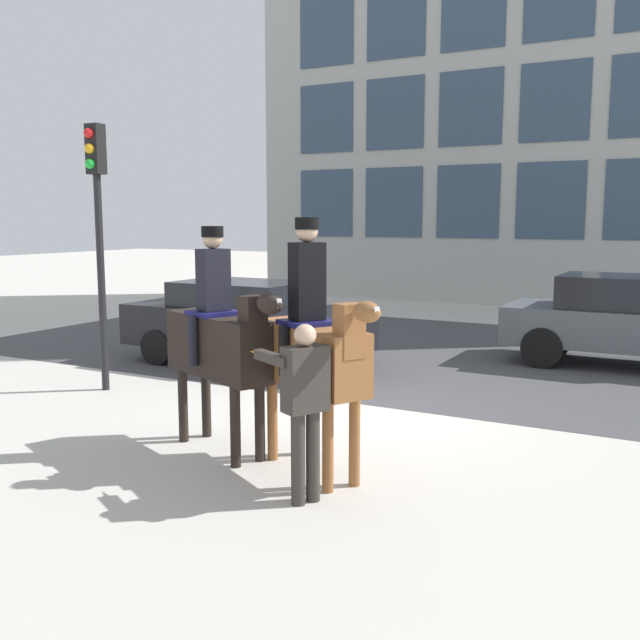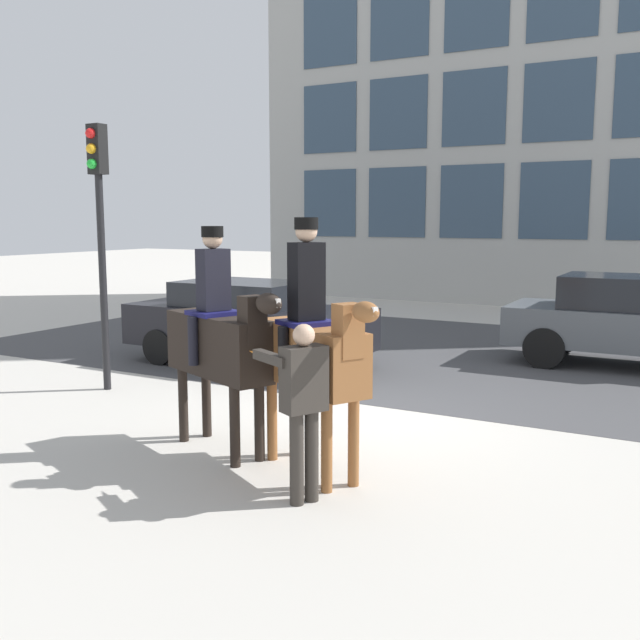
{
  "view_description": "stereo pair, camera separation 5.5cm",
  "coord_description": "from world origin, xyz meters",
  "px_view_note": "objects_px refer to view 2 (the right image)",
  "views": [
    {
      "loc": [
        3.96,
        -8.34,
        2.58
      ],
      "look_at": [
        0.16,
        -1.28,
        1.44
      ],
      "focal_mm": 40.0,
      "sensor_mm": 36.0,
      "label": 1
    },
    {
      "loc": [
        4.01,
        -8.31,
        2.58
      ],
      "look_at": [
        0.16,
        -1.28,
        1.44
      ],
      "focal_mm": 40.0,
      "sensor_mm": 36.0,
      "label": 2
    }
  ],
  "objects_px": {
    "pedestrian_bystander": "(302,399)",
    "traffic_light": "(99,214)",
    "mounted_horse_companion": "(312,348)",
    "street_car_far_lane": "(627,320)",
    "mounted_horse_lead": "(220,339)",
    "street_car_near_lane": "(247,321)"
  },
  "relations": [
    {
      "from": "mounted_horse_lead",
      "to": "street_car_near_lane",
      "type": "relative_size",
      "value": 0.57
    },
    {
      "from": "pedestrian_bystander",
      "to": "mounted_horse_lead",
      "type": "bearing_deg",
      "value": -0.42
    },
    {
      "from": "street_car_far_lane",
      "to": "mounted_horse_companion",
      "type": "bearing_deg",
      "value": -107.13
    },
    {
      "from": "mounted_horse_companion",
      "to": "traffic_light",
      "type": "relative_size",
      "value": 0.66
    },
    {
      "from": "mounted_horse_lead",
      "to": "traffic_light",
      "type": "bearing_deg",
      "value": 177.63
    },
    {
      "from": "mounted_horse_lead",
      "to": "mounted_horse_companion",
      "type": "xyz_separation_m",
      "value": [
        1.22,
        -0.11,
        0.03
      ]
    },
    {
      "from": "mounted_horse_lead",
      "to": "pedestrian_bystander",
      "type": "xyz_separation_m",
      "value": [
        1.52,
        -0.82,
        -0.29
      ]
    },
    {
      "from": "mounted_horse_lead",
      "to": "mounted_horse_companion",
      "type": "height_order",
      "value": "mounted_horse_companion"
    },
    {
      "from": "street_car_near_lane",
      "to": "street_car_far_lane",
      "type": "distance_m",
      "value": 6.67
    },
    {
      "from": "mounted_horse_lead",
      "to": "street_car_near_lane",
      "type": "bearing_deg",
      "value": 143.5
    },
    {
      "from": "mounted_horse_lead",
      "to": "mounted_horse_companion",
      "type": "distance_m",
      "value": 1.23
    },
    {
      "from": "traffic_light",
      "to": "mounted_horse_companion",
      "type": "bearing_deg",
      "value": -19.88
    },
    {
      "from": "mounted_horse_companion",
      "to": "street_car_far_lane",
      "type": "height_order",
      "value": "mounted_horse_companion"
    },
    {
      "from": "mounted_horse_lead",
      "to": "mounted_horse_companion",
      "type": "relative_size",
      "value": 0.96
    },
    {
      "from": "street_car_near_lane",
      "to": "street_car_far_lane",
      "type": "height_order",
      "value": "street_car_far_lane"
    },
    {
      "from": "pedestrian_bystander",
      "to": "street_car_near_lane",
      "type": "xyz_separation_m",
      "value": [
        -4.03,
        4.99,
        -0.19
      ]
    },
    {
      "from": "pedestrian_bystander",
      "to": "traffic_light",
      "type": "bearing_deg",
      "value": 2.05
    },
    {
      "from": "mounted_horse_lead",
      "to": "traffic_light",
      "type": "height_order",
      "value": "traffic_light"
    },
    {
      "from": "mounted_horse_companion",
      "to": "traffic_light",
      "type": "distance_m",
      "value": 4.99
    },
    {
      "from": "mounted_horse_lead",
      "to": "street_car_far_lane",
      "type": "relative_size",
      "value": 0.62
    },
    {
      "from": "mounted_horse_lead",
      "to": "traffic_light",
      "type": "distance_m",
      "value": 3.88
    },
    {
      "from": "mounted_horse_lead",
      "to": "street_car_far_lane",
      "type": "distance_m",
      "value": 7.95
    }
  ]
}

